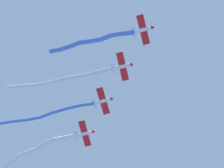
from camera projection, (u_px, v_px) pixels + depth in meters
The scene contains 8 objects.
airplane_lead at pixel (143, 30), 80.28m from camera, with size 4.78×6.24×1.54m.
smoke_trail_lead at pixel (91, 41), 82.66m from camera, with size 17.45×6.38×3.95m.
airplane_left_wing at pixel (122, 66), 82.84m from camera, with size 4.78×6.25×1.54m.
smoke_trail_left_wing at pixel (58, 80), 84.98m from camera, with size 23.15×7.03×3.48m.
airplane_right_wing at pixel (103, 101), 85.39m from camera, with size 4.78×6.23×1.54m.
smoke_trail_right_wing at pixel (27, 118), 87.11m from camera, with size 28.75×9.28×1.79m.
airplane_slot at pixel (85, 133), 87.95m from camera, with size 4.78×6.25×1.54m.
smoke_trail_slot at pixel (38, 149), 89.59m from camera, with size 16.26×9.76×1.97m.
Camera 1 is at (-7.06, -12.40, 1.85)m, focal length 64.85 mm.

